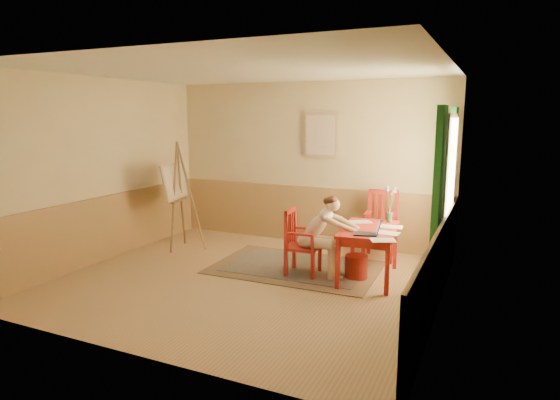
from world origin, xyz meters
The scene contains 14 objects.
room centered at (0.00, 0.00, 1.40)m, with size 5.04×4.54×2.84m.
wainscot centered at (0.00, 0.80, 0.50)m, with size 5.00×4.50×1.00m.
window centered at (2.42, 1.10, 1.35)m, with size 0.12×2.01×2.20m.
wall_portrait centered at (0.25, 2.20, 1.90)m, with size 0.60×0.05×0.76m.
rug centered at (0.40, 0.78, 0.01)m, with size 2.44×1.66×0.02m.
table centered at (1.49, 0.77, 0.63)m, with size 0.84×1.27×0.72m.
chair_left centered at (0.57, 0.54, 0.47)m, with size 0.46×0.45×0.95m.
chair_back centered at (1.41, 1.81, 0.53)m, with size 0.50×0.52×1.07m.
figure centered at (0.88, 0.56, 0.64)m, with size 0.87×0.39×1.16m.
laptop centered at (1.58, 0.40, 0.76)m, with size 0.39×0.29×0.21m.
papers centered at (1.65, 0.70, 0.72)m, with size 0.89×1.21×0.00m.
vase centered at (1.66, 1.26, 0.96)m, with size 0.18×0.26×0.52m.
wastebasket centered at (1.34, 0.70, 0.17)m, with size 0.31×0.31×0.33m, color #B22E21.
easel centered at (-1.82, 0.93, 1.07)m, with size 0.68×0.81×1.81m.
Camera 1 is at (3.00, -5.46, 2.24)m, focal length 30.48 mm.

